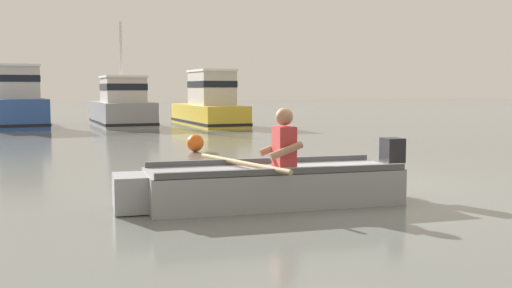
{
  "coord_description": "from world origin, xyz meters",
  "views": [
    {
      "loc": [
        -3.94,
        -7.65,
        1.43
      ],
      "look_at": [
        -0.55,
        1.11,
        0.55
      ],
      "focal_mm": 41.86,
      "sensor_mm": 36.0,
      "label": 1
    }
  ],
  "objects_px": {
    "moored_boat_yellow": "(209,105)",
    "rowboat_with_person": "(267,184)",
    "moored_boat_grey": "(122,107)",
    "moored_boat_blue": "(17,104)",
    "mooring_buoy": "(195,143)"
  },
  "relations": [
    {
      "from": "rowboat_with_person",
      "to": "moored_boat_grey",
      "type": "distance_m",
      "value": 16.19
    },
    {
      "from": "rowboat_with_person",
      "to": "moored_boat_grey",
      "type": "height_order",
      "value": "moored_boat_grey"
    },
    {
      "from": "moored_boat_grey",
      "to": "mooring_buoy",
      "type": "xyz_separation_m",
      "value": [
        0.14,
        -9.93,
        -0.52
      ]
    },
    {
      "from": "moored_boat_yellow",
      "to": "mooring_buoy",
      "type": "height_order",
      "value": "moored_boat_yellow"
    },
    {
      "from": "moored_boat_grey",
      "to": "moored_boat_yellow",
      "type": "height_order",
      "value": "moored_boat_grey"
    },
    {
      "from": "moored_boat_blue",
      "to": "moored_boat_yellow",
      "type": "relative_size",
      "value": 1.07
    },
    {
      "from": "moored_boat_yellow",
      "to": "rowboat_with_person",
      "type": "bearing_deg",
      "value": -104.12
    },
    {
      "from": "rowboat_with_person",
      "to": "moored_boat_blue",
      "type": "bearing_deg",
      "value": 100.14
    },
    {
      "from": "moored_boat_blue",
      "to": "rowboat_with_person",
      "type": "bearing_deg",
      "value": -79.86
    },
    {
      "from": "moored_boat_blue",
      "to": "moored_boat_grey",
      "type": "distance_m",
      "value": 3.82
    },
    {
      "from": "moored_boat_yellow",
      "to": "mooring_buoy",
      "type": "bearing_deg",
      "value": -108.59
    },
    {
      "from": "mooring_buoy",
      "to": "rowboat_with_person",
      "type": "bearing_deg",
      "value": -97.23
    },
    {
      "from": "moored_boat_blue",
      "to": "moored_boat_yellow",
      "type": "distance_m",
      "value": 7.13
    },
    {
      "from": "moored_boat_blue",
      "to": "moored_boat_grey",
      "type": "bearing_deg",
      "value": -13.67
    },
    {
      "from": "moored_boat_blue",
      "to": "moored_boat_yellow",
      "type": "xyz_separation_m",
      "value": [
        6.94,
        -1.63,
        -0.07
      ]
    }
  ]
}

